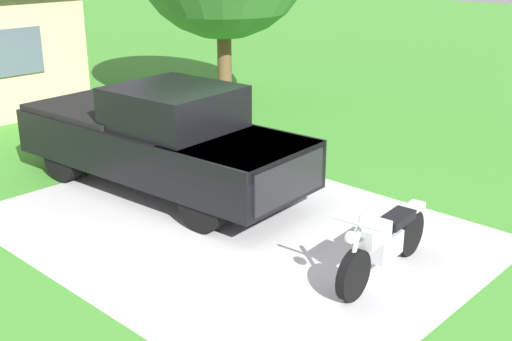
{
  "coord_description": "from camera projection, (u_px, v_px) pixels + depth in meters",
  "views": [
    {
      "loc": [
        -6.37,
        -6.47,
        4.17
      ],
      "look_at": [
        0.34,
        -0.2,
        0.9
      ],
      "focal_mm": 45.29,
      "sensor_mm": 36.0,
      "label": 1
    }
  ],
  "objects": [
    {
      "name": "driveway_pad",
      "position": [
        232.0,
        228.0,
        9.94
      ],
      "size": [
        5.48,
        7.28,
        0.01
      ],
      "primitive_type": "cube",
      "color": "#B7B7B7",
      "rests_on": "ground"
    },
    {
      "name": "motorcycle",
      "position": [
        384.0,
        243.0,
        8.38
      ],
      "size": [
        2.21,
        0.7,
        1.09
      ],
      "color": "black",
      "rests_on": "ground"
    },
    {
      "name": "ground_plane",
      "position": [
        232.0,
        228.0,
        9.94
      ],
      "size": [
        80.0,
        80.0,
        0.0
      ],
      "primitive_type": "plane",
      "color": "#408B2E"
    },
    {
      "name": "pickup_truck",
      "position": [
        158.0,
        137.0,
        11.25
      ],
      "size": [
        2.41,
        5.75,
        1.9
      ],
      "color": "black",
      "rests_on": "ground"
    }
  ]
}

